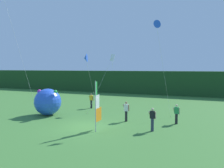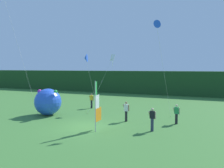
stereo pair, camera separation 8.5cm
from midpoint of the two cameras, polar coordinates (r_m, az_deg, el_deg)
The scene contains 11 objects.
ground_plane at distance 18.03m, azimuth -6.21°, elevation -10.81°, with size 120.00×120.00×0.00m, color #3D7533.
distant_treeline at distance 40.07m, azimuth 10.07°, elevation 0.37°, with size 80.00×2.40×4.08m, color #1E421E.
banner_flag at distance 16.50m, azimuth -3.69°, elevation -5.83°, with size 0.06×1.03×3.74m.
person_near_banner at distance 16.77m, azimuth 10.41°, elevation -8.75°, with size 0.55×0.48×1.73m.
person_mid_field at distance 25.73m, azimuth -5.16°, elevation -4.20°, with size 0.55×0.48×1.71m.
person_far_left at distance 19.34m, azimuth 16.30°, elevation -7.28°, with size 0.55×0.48×1.63m.
person_far_right at distance 19.45m, azimuth 3.78°, elevation -6.87°, with size 0.55×0.48×1.74m.
inflatable_balloon at distance 22.82m, azimuth -15.98°, elevation -4.40°, with size 2.62×2.62×2.62m.
kite_blue_delta_0 at distance 23.26m, azimuth -6.63°, elevation 6.58°, with size 0.76×2.29×6.09m.
kite_blue_delta_1 at distance 19.94m, azimuth 11.46°, elevation 14.60°, with size 1.45×2.53×8.70m.
kite_white_diamond_2 at distance 24.29m, azimuth -0.11°, elevation 5.92°, with size 1.92×3.18×6.11m.
Camera 2 is at (8.31, -15.32, 4.66)m, focal length 35.73 mm.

